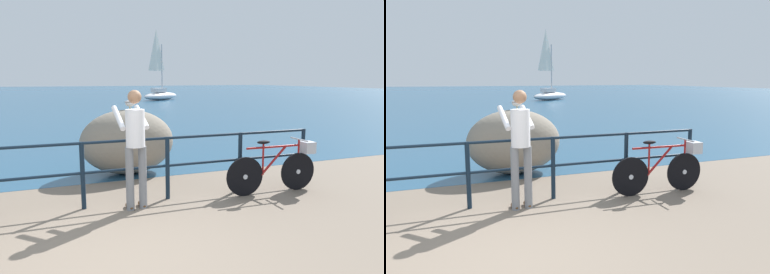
% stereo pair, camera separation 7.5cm
% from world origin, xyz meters
% --- Properties ---
extents(ground_plane, '(120.00, 120.00, 0.10)m').
position_xyz_m(ground_plane, '(0.00, 20.00, -0.05)').
color(ground_plane, '#756656').
extents(sea_surface, '(120.00, 90.00, 0.01)m').
position_xyz_m(sea_surface, '(0.00, 48.33, 0.00)').
color(sea_surface, navy).
rests_on(sea_surface, ground_plane).
extents(promenade_railing, '(8.02, 0.07, 1.02)m').
position_xyz_m(promenade_railing, '(0.00, 1.96, 0.63)').
color(promenade_railing, black).
rests_on(promenade_railing, ground_plane).
extents(bicycle, '(1.70, 0.48, 0.92)m').
position_xyz_m(bicycle, '(3.23, 1.60, 0.46)').
color(bicycle, black).
rests_on(bicycle, ground_plane).
extents(person_at_railing, '(0.48, 0.65, 1.78)m').
position_xyz_m(person_at_railing, '(0.74, 1.68, 0.99)').
color(person_at_railing, slate).
rests_on(person_at_railing, ground_plane).
extents(breakwater_boulder_main, '(1.91, 1.30, 1.31)m').
position_xyz_m(breakwater_boulder_main, '(1.09, 3.86, 0.66)').
color(breakwater_boulder_main, gray).
rests_on(breakwater_boulder_main, ground).
extents(seagull, '(0.33, 0.24, 0.23)m').
position_xyz_m(seagull, '(1.19, 3.95, 1.45)').
color(seagull, gold).
rests_on(seagull, breakwater_boulder_main).
extents(sailboat, '(4.36, 3.57, 6.16)m').
position_xyz_m(sailboat, '(9.54, 29.20, 0.71)').
color(sailboat, white).
rests_on(sailboat, sea_surface).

